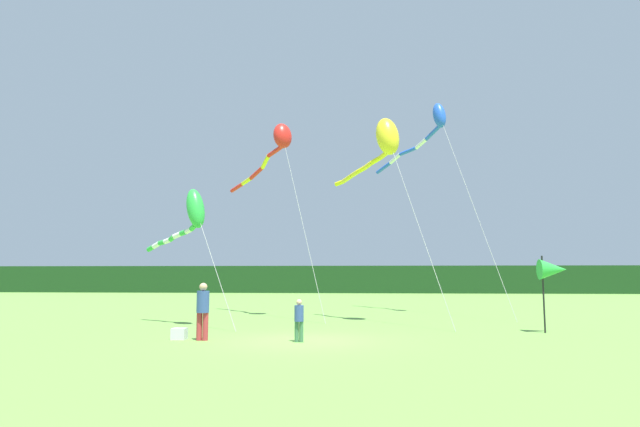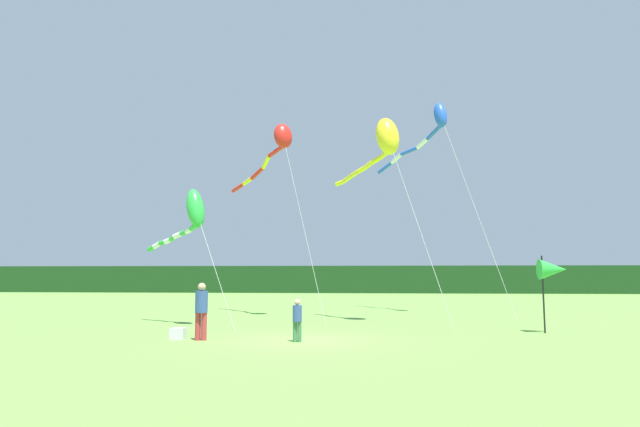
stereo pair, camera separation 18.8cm
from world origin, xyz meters
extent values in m
plane|color=#6B9E42|center=(0.00, 0.00, 0.00)|extent=(120.00, 120.00, 0.00)
cube|color=#193D19|center=(0.00, 45.00, 1.49)|extent=(108.00, 2.97, 2.98)
cylinder|color=#B23338|center=(-3.10, -0.17, 0.41)|extent=(0.17, 0.17, 0.82)
cylinder|color=#B23338|center=(-2.92, -0.17, 0.41)|extent=(0.17, 0.17, 0.82)
cylinder|color=#334C8C|center=(-3.01, -0.17, 1.14)|extent=(0.38, 0.38, 0.65)
sphere|color=tan|center=(-3.01, -0.17, 1.59)|extent=(0.24, 0.24, 0.24)
cylinder|color=#3F724C|center=(-0.15, -0.31, 0.30)|extent=(0.12, 0.12, 0.59)
cylinder|color=#3F724C|center=(-0.02, -0.31, 0.30)|extent=(0.12, 0.12, 0.59)
cylinder|color=#334C8C|center=(-0.08, -0.31, 0.82)|extent=(0.27, 0.27, 0.47)
sphere|color=tan|center=(-0.08, -0.31, 1.14)|extent=(0.17, 0.17, 0.17)
cube|color=silver|center=(-3.78, 0.03, 0.17)|extent=(0.43, 0.35, 0.34)
cylinder|color=black|center=(7.88, 2.88, 1.30)|extent=(0.06, 0.06, 2.60)
cone|color=green|center=(8.23, 2.88, 2.13)|extent=(0.90, 0.70, 0.70)
cylinder|color=#B2B2B2|center=(3.88, 4.48, 3.84)|extent=(2.14, 2.92, 7.68)
ellipsoid|color=yellow|center=(2.82, 5.93, 7.67)|extent=(1.55, 1.62, 1.83)
cylinder|color=yellow|center=(2.67, 6.12, 6.93)|extent=(0.49, 0.55, 0.34)
cylinder|color=yellow|center=(2.35, 6.47, 6.79)|extent=(0.53, 0.51, 0.33)
cylinder|color=yellow|center=(2.02, 6.82, 6.65)|extent=(0.48, 0.55, 0.33)
cylinder|color=yellow|center=(1.72, 7.19, 6.53)|extent=(0.50, 0.52, 0.30)
cylinder|color=yellow|center=(1.43, 7.57, 6.43)|extent=(0.45, 0.54, 0.28)
cylinder|color=yellow|center=(1.19, 7.99, 6.36)|extent=(0.40, 0.54, 0.26)
cylinder|color=yellow|center=(0.97, 8.41, 6.29)|extent=(0.42, 0.54, 0.27)
cylinder|color=yellow|center=(0.68, 8.80, 6.23)|extent=(0.50, 0.50, 0.26)
cylinder|color=#B2B2B2|center=(-3.65, 3.28, 2.26)|extent=(2.11, 1.72, 4.53)
ellipsoid|color=green|center=(-4.69, 4.13, 4.51)|extent=(1.32, 1.25, 1.77)
cylinder|color=green|center=(-4.81, 4.27, 3.80)|extent=(0.43, 0.47, 0.31)
cylinder|color=white|center=(-5.07, 4.55, 3.70)|extent=(0.45, 0.43, 0.28)
cylinder|color=green|center=(-5.36, 4.79, 3.63)|extent=(0.45, 0.41, 0.26)
cylinder|color=white|center=(-5.68, 4.98, 3.54)|extent=(0.48, 0.37, 0.30)
cylinder|color=green|center=(-5.97, 5.21, 3.44)|extent=(0.43, 0.45, 0.29)
cylinder|color=white|center=(-6.25, 5.46, 3.35)|extent=(0.46, 0.40, 0.27)
cylinder|color=green|center=(-6.57, 5.67, 3.29)|extent=(0.45, 0.39, 0.25)
cylinder|color=white|center=(-6.88, 5.87, 3.20)|extent=(0.48, 0.40, 0.32)
cylinder|color=green|center=(-7.20, 6.08, 3.08)|extent=(0.47, 0.41, 0.31)
cylinder|color=#B2B2B2|center=(-0.87, 7.12, 4.23)|extent=(2.25, 2.75, 8.47)
ellipsoid|color=red|center=(-1.98, 8.49, 8.46)|extent=(1.34, 1.35, 1.38)
cylinder|color=red|center=(-2.38, 8.90, 7.84)|extent=(0.98, 0.99, 0.46)
cylinder|color=yellow|center=(-3.03, 9.83, 7.52)|extent=(0.70, 1.18, 0.55)
cylinder|color=red|center=(-3.66, 10.77, 7.15)|extent=(0.96, 1.04, 0.57)
cylinder|color=yellow|center=(-4.37, 11.68, 6.90)|extent=(0.83, 1.08, 0.32)
cylinder|color=red|center=(-5.10, 12.56, 6.71)|extent=(0.98, 0.99, 0.45)
cylinder|color=#B2B2B2|center=(6.91, 9.23, 5.04)|extent=(2.45, 4.00, 10.09)
ellipsoid|color=blue|center=(5.70, 11.22, 10.08)|extent=(1.04, 1.17, 1.52)
cylinder|color=blue|center=(5.42, 11.74, 9.32)|extent=(0.77, 1.19, 0.59)
cylinder|color=white|center=(4.92, 12.81, 9.01)|extent=(0.63, 1.21, 0.41)
cylinder|color=blue|center=(4.28, 13.77, 8.82)|extent=(1.00, 0.99, 0.36)
cylinder|color=white|center=(3.62, 14.72, 8.62)|extent=(0.69, 1.19, 0.45)
cylinder|color=blue|center=(2.99, 15.71, 8.29)|extent=(0.96, 1.08, 0.59)
camera|label=1|loc=(1.89, -16.39, 1.93)|focal=30.66mm
camera|label=2|loc=(2.08, -16.37, 1.93)|focal=30.66mm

